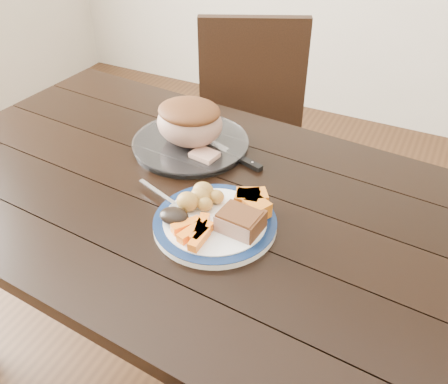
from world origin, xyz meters
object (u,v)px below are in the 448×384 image
at_px(serving_platter, 191,145).
at_px(roast_joint, 190,123).
at_px(carving_knife, 234,156).
at_px(chair_far, 252,129).
at_px(pork_slice, 239,222).
at_px(fork, 166,198).
at_px(dinner_plate, 215,223).
at_px(dining_table, 200,223).

relative_size(serving_platter, roast_joint, 1.71).
relative_size(serving_platter, carving_knife, 1.04).
bearing_deg(chair_far, carving_knife, 83.20).
height_order(pork_slice, roast_joint, roast_joint).
distance_m(pork_slice, fork, 0.21).
relative_size(chair_far, dinner_plate, 3.24).
xyz_separation_m(chair_far, dinner_plate, (0.26, -0.82, 0.23)).
height_order(dining_table, pork_slice, pork_slice).
xyz_separation_m(dinner_plate, roast_joint, (-0.22, 0.28, 0.07)).
distance_m(chair_far, pork_slice, 0.92).
relative_size(pork_slice, carving_knife, 0.29).
xyz_separation_m(pork_slice, roast_joint, (-0.28, 0.28, 0.04)).
bearing_deg(dinner_plate, chair_far, 107.65).
height_order(serving_platter, pork_slice, pork_slice).
bearing_deg(fork, serving_platter, 126.59).
height_order(serving_platter, carving_knife, serving_platter).
distance_m(dining_table, chair_far, 0.76).
distance_m(dining_table, fork, 0.14).
distance_m(dining_table, carving_knife, 0.22).
xyz_separation_m(chair_far, roast_joint, (0.04, -0.54, 0.30)).
distance_m(dining_table, roast_joint, 0.29).
bearing_deg(dining_table, dinner_plate, -44.12).
distance_m(roast_joint, carving_knife, 0.15).
bearing_deg(dinner_plate, dining_table, 135.88).
relative_size(pork_slice, roast_joint, 0.48).
bearing_deg(roast_joint, dinner_plate, -51.44).
relative_size(dining_table, roast_joint, 8.81).
bearing_deg(roast_joint, carving_knife, 2.53).
bearing_deg(roast_joint, chair_far, 94.13).
bearing_deg(carving_knife, dining_table, -73.35).
bearing_deg(pork_slice, dinner_plate, 175.24).
height_order(serving_platter, fork, fork).
height_order(fork, roast_joint, roast_joint).
relative_size(dinner_plate, carving_knife, 0.92).
height_order(roast_joint, carving_knife, roast_joint).
relative_size(fork, roast_joint, 0.91).
bearing_deg(roast_joint, serving_platter, 0.00).
xyz_separation_m(dinner_plate, pork_slice, (0.06, -0.01, 0.03)).
bearing_deg(pork_slice, carving_knife, 117.66).
height_order(dinner_plate, roast_joint, roast_joint).
bearing_deg(chair_far, pork_slice, 86.78).
distance_m(dinner_plate, pork_slice, 0.07).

